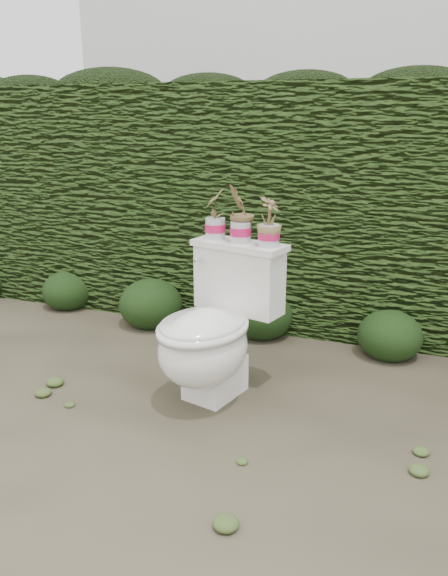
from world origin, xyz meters
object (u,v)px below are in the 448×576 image
(toilet, at_px, (213,332))
(potted_plant_right, at_px, (269,223))
(potted_plant_center, at_px, (241,215))
(potted_plant_left, at_px, (215,215))

(toilet, height_order, potted_plant_right, potted_plant_right)
(toilet, relative_size, potted_plant_right, 3.34)
(potted_plant_center, relative_size, potted_plant_right, 1.22)
(potted_plant_right, bearing_deg, toilet, 130.06)
(toilet, relative_size, potted_plant_left, 3.08)
(toilet, xyz_separation_m, potted_plant_center, (0.07, 0.23, 0.56))
(potted_plant_center, bearing_deg, potted_plant_left, -103.59)
(potted_plant_left, bearing_deg, potted_plant_right, 60.46)
(potted_plant_left, xyz_separation_m, potted_plant_right, (0.32, -0.08, -0.01))
(toilet, xyz_separation_m, potted_plant_right, (0.23, 0.19, 0.54))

